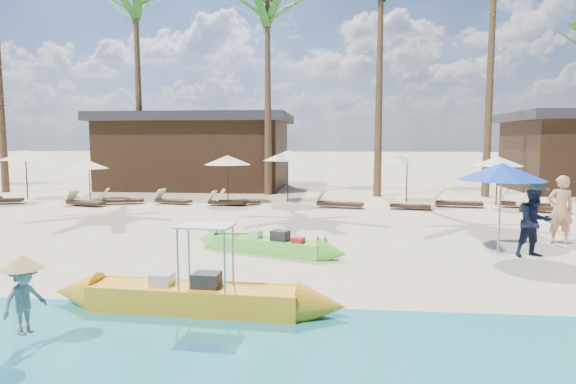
# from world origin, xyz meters

# --- Properties ---
(ground) EXTENTS (240.00, 240.00, 0.00)m
(ground) POSITION_xyz_m (0.00, 0.00, 0.00)
(ground) COLOR beige
(ground) RESTS_ON ground
(green_canoe) EXTENTS (4.39, 1.83, 0.58)m
(green_canoe) POSITION_xyz_m (-1.59, 1.34, 0.20)
(green_canoe) COLOR #63E244
(green_canoe) RESTS_ON ground
(yellow_canoe) EXTENTS (5.43, 0.92, 1.41)m
(yellow_canoe) POSITION_xyz_m (-2.19, -2.79, 0.23)
(yellow_canoe) COLOR #FFAF20
(yellow_canoe) RESTS_ON ground
(tourist) EXTENTS (0.69, 0.47, 1.82)m
(tourist) POSITION_xyz_m (5.98, 3.13, 0.91)
(tourist) COLOR tan
(tourist) RESTS_ON ground
(vendor_green) EXTENTS (0.94, 0.80, 1.67)m
(vendor_green) POSITION_xyz_m (4.71, 1.54, 0.83)
(vendor_green) COLOR #151B3A
(vendor_green) RESTS_ON ground
(vendor_yellow) EXTENTS (0.54, 0.69, 0.94)m
(vendor_yellow) POSITION_xyz_m (-4.00, -4.33, 0.65)
(vendor_yellow) COLOR gray
(vendor_yellow) RESTS_ON ground
(blue_umbrella) EXTENTS (2.04, 2.04, 2.20)m
(blue_umbrella) POSITION_xyz_m (4.02, 1.87, 1.99)
(blue_umbrella) COLOR #99999E
(blue_umbrella) RESTS_ON ground
(resort_parasol_2) EXTENTS (2.24, 2.24, 2.30)m
(resort_parasol_2) POSITION_xyz_m (-14.24, 10.93, 2.08)
(resort_parasol_2) COLOR #352115
(resort_parasol_2) RESTS_ON ground
(resort_parasol_3) EXTENTS (1.78, 1.78, 1.83)m
(resort_parasol_3) POSITION_xyz_m (-11.21, 10.99, 1.65)
(resort_parasol_3) COLOR #352115
(resort_parasol_3) RESTS_ON ground
(lounger_3_left) EXTENTS (1.83, 0.94, 0.59)m
(lounger_3_left) POSITION_xyz_m (-10.51, 9.09, 0.20)
(lounger_3_left) COLOR #352115
(lounger_3_left) RESTS_ON ground
(lounger_3_right) EXTENTS (1.89, 1.08, 0.62)m
(lounger_3_right) POSITION_xyz_m (-9.25, 9.83, 0.21)
(lounger_3_right) COLOR #352115
(lounger_3_right) RESTS_ON ground
(resort_parasol_4) EXTENTS (2.04, 2.04, 2.10)m
(resort_parasol_4) POSITION_xyz_m (-4.65, 10.67, 1.90)
(resort_parasol_4) COLOR #352115
(resort_parasol_4) RESTS_ON ground
(lounger_4_left) EXTENTS (1.73, 0.87, 0.56)m
(lounger_4_left) POSITION_xyz_m (-7.05, 10.10, 0.19)
(lounger_4_left) COLOR #352115
(lounger_4_left) RESTS_ON ground
(lounger_4_right) EXTENTS (1.66, 0.62, 0.55)m
(lounger_4_right) POSITION_xyz_m (-4.63, 9.80, 0.18)
(lounger_4_right) COLOR #352115
(lounger_4_right) RESTS_ON ground
(resort_parasol_5) EXTENTS (2.25, 2.25, 2.32)m
(resort_parasol_5) POSITION_xyz_m (-2.05, 11.25, 2.09)
(resort_parasol_5) COLOR #352115
(resort_parasol_5) RESTS_ON ground
(lounger_5_left) EXTENTS (1.92, 1.01, 0.63)m
(lounger_5_left) POSITION_xyz_m (-4.16, 9.98, 0.21)
(lounger_5_left) COLOR #352115
(lounger_5_left) RESTS_ON ground
(resort_parasol_6) EXTENTS (2.15, 2.15, 2.22)m
(resort_parasol_6) POSITION_xyz_m (3.24, 11.71, 2.00)
(resort_parasol_6) COLOR #352115
(resort_parasol_6) RESTS_ON ground
(lounger_6_left) EXTENTS (2.05, 1.01, 0.67)m
(lounger_6_left) POSITION_xyz_m (0.12, 9.63, 0.22)
(lounger_6_left) COLOR #352115
(lounger_6_left) RESTS_ON ground
(lounger_6_right) EXTENTS (1.74, 0.84, 0.57)m
(lounger_6_right) POSITION_xyz_m (2.94, 9.38, 0.19)
(lounger_6_right) COLOR #352115
(lounger_6_right) RESTS_ON ground
(resort_parasol_7) EXTENTS (2.03, 2.03, 2.09)m
(resort_parasol_7) POSITION_xyz_m (6.84, 10.85, 1.89)
(resort_parasol_7) COLOR #352115
(resort_parasol_7) RESTS_ON ground
(lounger_7_left) EXTENTS (2.03, 0.84, 0.67)m
(lounger_7_left) POSITION_xyz_m (5.01, 10.28, 0.22)
(lounger_7_left) COLOR #352115
(lounger_7_left) RESTS_ON ground
(lounger_7_right) EXTENTS (2.01, 1.18, 0.65)m
(lounger_7_right) POSITION_xyz_m (7.67, 10.28, 0.22)
(lounger_7_right) COLOR #352115
(lounger_7_right) RESTS_ON ground
(lounger_8_left) EXTENTS (1.93, 1.04, 0.63)m
(lounger_8_left) POSITION_xyz_m (7.92, 9.11, 0.21)
(lounger_8_left) COLOR #352115
(lounger_8_left) RESTS_ON ground
(palm_2) EXTENTS (2.08, 2.08, 11.33)m
(palm_2) POSITION_xyz_m (-10.45, 15.08, 9.18)
(palm_2) COLOR brown
(palm_2) RESTS_ON ground
(palm_3) EXTENTS (2.08, 2.08, 10.52)m
(palm_3) POSITION_xyz_m (-3.36, 14.27, 8.58)
(palm_3) COLOR brown
(palm_3) RESTS_ON ground
(palm_4) EXTENTS (2.08, 2.08, 11.70)m
(palm_4) POSITION_xyz_m (2.15, 14.01, 9.45)
(palm_4) COLOR brown
(palm_4) RESTS_ON ground
(pavilion_west) EXTENTS (10.80, 6.60, 4.30)m
(pavilion_west) POSITION_xyz_m (-8.00, 17.50, 2.19)
(pavilion_west) COLOR #352115
(pavilion_west) RESTS_ON ground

